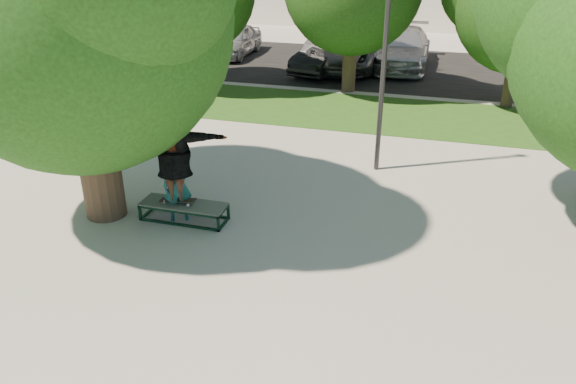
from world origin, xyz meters
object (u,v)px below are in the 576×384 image
(car_grey, at_px, (344,48))
(car_silver_b, at_px, (402,48))
(car_dark, at_px, (324,55))
(lamppost, at_px, (385,42))
(grind_box, at_px, (184,212))
(bystander, at_px, (177,184))
(car_silver_a, at_px, (234,40))

(car_grey, xyz_separation_m, car_silver_b, (2.37, 0.76, -0.02))
(car_dark, bearing_deg, car_silver_b, 42.56)
(car_grey, bearing_deg, car_dark, -125.33)
(car_silver_b, bearing_deg, lamppost, -88.46)
(grind_box, xyz_separation_m, car_silver_b, (3.00, 15.18, 0.60))
(grind_box, bearing_deg, car_silver_b, 78.82)
(grind_box, relative_size, car_grey, 0.31)
(lamppost, distance_m, bystander, 5.72)
(bystander, bearing_deg, lamppost, 18.60)
(grind_box, relative_size, car_silver_b, 0.33)
(car_silver_a, height_order, car_grey, car_grey)
(car_dark, xyz_separation_m, car_silver_b, (2.99, 1.80, 0.11))
(car_dark, distance_m, car_grey, 1.22)
(bystander, relative_size, car_dark, 0.39)
(grind_box, relative_size, car_dark, 0.44)
(car_silver_a, distance_m, car_silver_b, 7.67)
(car_silver_a, bearing_deg, bystander, -73.67)
(lamppost, xyz_separation_m, car_dark, (-3.49, 9.61, -2.48))
(bystander, xyz_separation_m, car_dark, (0.11, 13.37, -0.12))
(car_silver_a, relative_size, car_grey, 0.71)
(bystander, bearing_deg, car_grey, 59.49)
(lamppost, xyz_separation_m, car_silver_a, (-8.17, 11.50, -2.45))
(lamppost, height_order, car_dark, lamppost)
(car_silver_a, height_order, car_silver_b, car_silver_b)
(lamppost, distance_m, grind_box, 5.93)
(lamppost, xyz_separation_m, car_silver_b, (-0.50, 11.41, -2.36))
(car_silver_b, bearing_deg, car_grey, -163.30)
(bystander, bearing_deg, car_dark, 61.91)
(lamppost, relative_size, bystander, 3.83)
(bystander, height_order, car_silver_a, bystander)
(car_silver_a, relative_size, car_silver_b, 0.76)
(car_silver_b, bearing_deg, grind_box, -102.15)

